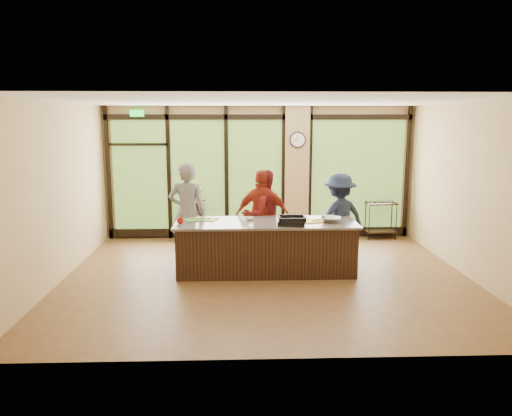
{
  "coord_description": "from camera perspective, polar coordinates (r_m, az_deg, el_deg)",
  "views": [
    {
      "loc": [
        -0.49,
        -8.32,
        2.73
      ],
      "look_at": [
        -0.17,
        0.4,
        1.15
      ],
      "focal_mm": 35.0,
      "sensor_mm": 36.0,
      "label": 1
    }
  ],
  "objects": [
    {
      "name": "prep_bowl_mid",
      "position": [
        8.63,
        3.2,
        -1.71
      ],
      "size": [
        0.15,
        0.15,
        0.04
      ],
      "primitive_type": "imported",
      "rotation": [
        0.0,
        0.0,
        0.01
      ],
      "color": "silver",
      "rests_on": "countertop"
    },
    {
      "name": "flower_vase",
      "position": [
        11.25,
        -7.07,
        1.42
      ],
      "size": [
        0.25,
        0.25,
        0.26
      ],
      "primitive_type": "imported",
      "rotation": [
        0.0,
        0.0,
        -0.02
      ],
      "color": "#987853",
      "rests_on": "flower_stand"
    },
    {
      "name": "left_wall",
      "position": [
        8.93,
        -21.77,
        1.61
      ],
      "size": [
        0.0,
        6.0,
        6.0
      ],
      "primitive_type": "plane",
      "rotation": [
        1.57,
        0.0,
        1.57
      ],
      "color": "tan",
      "rests_on": "floor"
    },
    {
      "name": "red_ramekin",
      "position": [
        8.76,
        -8.67,
        -1.47
      ],
      "size": [
        0.14,
        0.14,
        0.1
      ],
      "primitive_type": "imported",
      "rotation": [
        0.0,
        0.0,
        0.2
      ],
      "color": "#A41410",
      "rests_on": "countertop"
    },
    {
      "name": "countertop",
      "position": [
        8.83,
        1.14,
        -1.71
      ],
      "size": [
        3.2,
        1.1,
        0.04
      ],
      "primitive_type": "cube",
      "color": "slate",
      "rests_on": "island_base"
    },
    {
      "name": "floor",
      "position": [
        8.77,
        1.23,
        -7.88
      ],
      "size": [
        7.0,
        7.0,
        0.0
      ],
      "primitive_type": "plane",
      "color": "brown",
      "rests_on": "ground"
    },
    {
      "name": "cutting_board_center",
      "position": [
        9.08,
        -5.83,
        -1.26
      ],
      "size": [
        0.52,
        0.45,
        0.01
      ],
      "primitive_type": "cube",
      "rotation": [
        0.0,
        0.0,
        -0.32
      ],
      "color": "gold",
      "rests_on": "countertop"
    },
    {
      "name": "window_wall",
      "position": [
        11.37,
        1.22,
        3.51
      ],
      "size": [
        6.9,
        0.12,
        3.0
      ],
      "color": "tan",
      "rests_on": "floor"
    },
    {
      "name": "cutting_board_left",
      "position": [
        9.05,
        -6.79,
        -1.32
      ],
      "size": [
        0.54,
        0.48,
        0.01
      ],
      "primitive_type": "cube",
      "rotation": [
        0.0,
        0.0,
        0.4
      ],
      "color": "#408831",
      "rests_on": "countertop"
    },
    {
      "name": "island_base",
      "position": [
        8.93,
        1.13,
        -4.6
      ],
      "size": [
        3.1,
        1.0,
        0.88
      ],
      "primitive_type": "cube",
      "color": "black",
      "rests_on": "floor"
    },
    {
      "name": "cutting_board_right",
      "position": [
        8.92,
        6.68,
        -1.48
      ],
      "size": [
        0.52,
        0.45,
        0.01
      ],
      "primitive_type": "cube",
      "rotation": [
        0.0,
        0.0,
        0.3
      ],
      "color": "gold",
      "rests_on": "countertop"
    },
    {
      "name": "prep_bowl_near",
      "position": [
        8.97,
        -0.75,
        -1.23
      ],
      "size": [
        0.16,
        0.16,
        0.05
      ],
      "primitive_type": "imported",
      "rotation": [
        0.0,
        0.0,
        -0.04
      ],
      "color": "silver",
      "rests_on": "countertop"
    },
    {
      "name": "roasting_pan",
      "position": [
        8.58,
        4.11,
        -1.68
      ],
      "size": [
        0.51,
        0.42,
        0.08
      ],
      "primitive_type": "cube",
      "rotation": [
        0.0,
        0.0,
        -0.18
      ],
      "color": "black",
      "rests_on": "countertop"
    },
    {
      "name": "cook_midright",
      "position": [
        9.54,
        0.75,
        -0.91
      ],
      "size": [
        1.08,
        0.54,
        1.77
      ],
      "primitive_type": "imported",
      "rotation": [
        0.0,
        0.0,
        3.03
      ],
      "color": "maroon",
      "rests_on": "floor"
    },
    {
      "name": "cook_midleft",
      "position": [
        9.63,
        0.78,
        -0.83
      ],
      "size": [
        1.05,
        0.95,
        1.76
      ],
      "primitive_type": "imported",
      "rotation": [
        0.0,
        0.0,
        3.56
      ],
      "color": "maroon",
      "rests_on": "floor"
    },
    {
      "name": "flower_stand",
      "position": [
        11.35,
        -7.01,
        -1.44
      ],
      "size": [
        0.45,
        0.45,
        0.89
      ],
      "primitive_type": "cube",
      "rotation": [
        0.0,
        0.0,
        0.0
      ],
      "color": "black",
      "rests_on": "floor"
    },
    {
      "name": "prep_bowl_far",
      "position": [
        9.18,
        5.54,
        -1.07
      ],
      "size": [
        0.12,
        0.12,
        0.03
      ],
      "primitive_type": "imported",
      "rotation": [
        0.0,
        0.0,
        -0.02
      ],
      "color": "silver",
      "rests_on": "countertop"
    },
    {
      "name": "right_wall",
      "position": [
        9.31,
        23.32,
        1.82
      ],
      "size": [
        0.0,
        6.0,
        6.0
      ],
      "primitive_type": "plane",
      "rotation": [
        1.57,
        0.0,
        -1.57
      ],
      "color": "tan",
      "rests_on": "floor"
    },
    {
      "name": "cook_right",
      "position": [
        9.71,
        9.48,
        -1.07
      ],
      "size": [
        1.25,
        1.0,
        1.7
      ],
      "primitive_type": "imported",
      "rotation": [
        0.0,
        0.0,
        3.54
      ],
      "color": "#1A233A",
      "rests_on": "floor"
    },
    {
      "name": "cook_left",
      "position": [
        9.52,
        -7.84,
        -0.55
      ],
      "size": [
        0.72,
        0.49,
        1.92
      ],
      "primitive_type": "imported",
      "rotation": [
        0.0,
        0.0,
        3.11
      ],
      "color": "slate",
      "rests_on": "floor"
    },
    {
      "name": "wall_clock",
      "position": [
        11.28,
        4.78,
        7.78
      ],
      "size": [
        0.36,
        0.04,
        0.36
      ],
      "color": "black",
      "rests_on": "window_wall"
    },
    {
      "name": "back_wall",
      "position": [
        11.4,
        0.39,
        4.06
      ],
      "size": [
        7.0,
        0.0,
        7.0
      ],
      "primitive_type": "plane",
      "rotation": [
        1.57,
        0.0,
        0.0
      ],
      "color": "tan",
      "rests_on": "floor"
    },
    {
      "name": "mixing_bowl",
      "position": [
        8.9,
        8.52,
        -1.3
      ],
      "size": [
        0.47,
        0.47,
        0.09
      ],
      "primitive_type": "imported",
      "rotation": [
        0.0,
        0.0,
        -0.36
      ],
      "color": "silver",
      "rests_on": "countertop"
    },
    {
      "name": "ceiling",
      "position": [
        8.34,
        1.31,
        12.11
      ],
      "size": [
        7.0,
        7.0,
        0.0
      ],
      "primitive_type": "plane",
      "rotation": [
        3.14,
        0.0,
        0.0
      ],
      "color": "white",
      "rests_on": "back_wall"
    },
    {
      "name": "bar_cart",
      "position": [
        11.74,
        14.08,
        -0.75
      ],
      "size": [
        0.69,
        0.42,
        0.92
      ],
      "rotation": [
        0.0,
        0.0,
        0.06
      ],
      "color": "black",
      "rests_on": "floor"
    }
  ]
}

